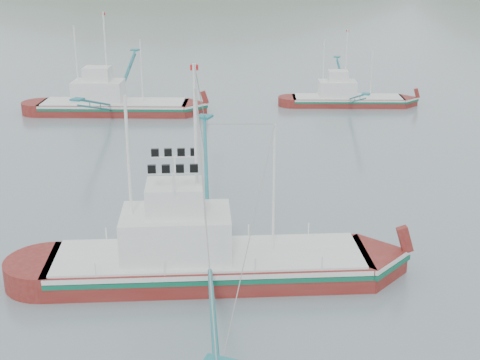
% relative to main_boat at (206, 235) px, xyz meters
% --- Properties ---
extents(ground, '(1200.00, 1200.00, 0.00)m').
position_rel_main_boat_xyz_m(ground, '(-0.73, 1.14, -2.58)').
color(ground, slate).
rests_on(ground, ground).
extents(main_boat, '(17.50, 29.49, 12.55)m').
position_rel_main_boat_xyz_m(main_boat, '(0.00, 0.00, 0.00)').
color(main_boat, maroon).
rests_on(main_boat, ground).
extents(bg_boat_left, '(16.16, 27.49, 11.48)m').
position_rel_main_boat_xyz_m(bg_boat_left, '(-24.09, 31.06, -0.35)').
color(bg_boat_left, maroon).
rests_on(bg_boat_left, ground).
extents(bg_boat_far, '(12.75, 21.66, 9.06)m').
position_rel_main_boat_xyz_m(bg_boat_far, '(-1.40, 43.52, -0.80)').
color(bg_boat_far, maroon).
rests_on(bg_boat_far, ground).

